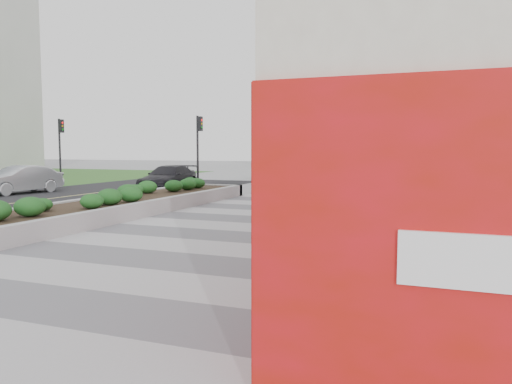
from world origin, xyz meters
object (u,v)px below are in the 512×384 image
planter (104,205)px  car_dark (168,178)px  traffic_signal_far (61,142)px  car_silver (19,180)px  skateboarder (299,199)px  traffic_signal_near (199,142)px

planter → car_dark: (-3.56, 10.27, 0.29)m
traffic_signal_far → car_dark: size_ratio=0.85×
car_silver → car_dark: (6.44, 4.41, -0.03)m
traffic_signal_far → car_silver: traffic_signal_far is taller
skateboarder → car_dark: 13.65m
planter → car_dark: 10.88m
planter → traffic_signal_near: size_ratio=4.29×
traffic_signal_near → car_dark: bearing=-173.0°
traffic_signal_near → car_dark: traffic_signal_near is taller
car_silver → traffic_signal_far: bearing=110.4°
traffic_signal_far → planter: bearing=-42.5°
car_dark → skateboarder: bearing=-46.4°
traffic_signal_far → car_silver: size_ratio=0.93×
car_dark → traffic_signal_far: bearing=177.0°
traffic_signal_far → skateboarder: size_ratio=2.78×
planter → traffic_signal_near: 10.90m
traffic_signal_near → car_silver: 9.69m
skateboarder → traffic_signal_near: bearing=112.4°
skateboarder → car_silver: size_ratio=0.33×
car_dark → planter: bearing=-76.0°
traffic_signal_near → skateboarder: bearing=-47.6°
traffic_signal_far → car_dark: (7.37, 0.27, -2.05)m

